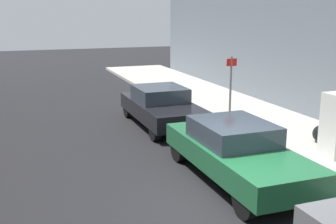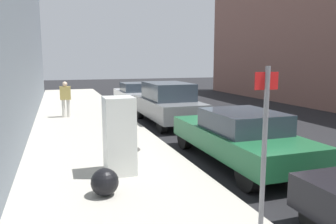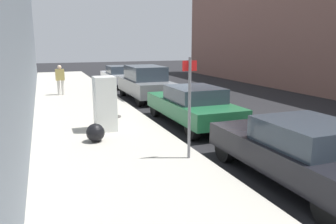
{
  "view_description": "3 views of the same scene",
  "coord_description": "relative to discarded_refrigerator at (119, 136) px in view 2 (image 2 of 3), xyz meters",
  "views": [
    {
      "loc": [
        3.95,
        7.37,
        3.97
      ],
      "look_at": [
        -0.11,
        -3.59,
        1.19
      ],
      "focal_mm": 45.0,
      "sensor_mm": 36.0,
      "label": 1
    },
    {
      "loc": [
        -5.34,
        -8.31,
        2.67
      ],
      "look_at": [
        -2.39,
        0.34,
        1.23
      ],
      "focal_mm": 35.0,
      "sensor_mm": 36.0,
      "label": 2
    },
    {
      "loc": [
        -5.86,
        -11.52,
        2.92
      ],
      "look_at": [
        -2.22,
        -2.03,
        0.77
      ],
      "focal_mm": 35.0,
      "sensor_mm": 36.0,
      "label": 3
    }
  ],
  "objects": [
    {
      "name": "sidewalk_slab",
      "position": [
        -0.2,
        1.23,
        -0.94
      ],
      "size": [
        4.06,
        44.0,
        0.15
      ],
      "primitive_type": "cube",
      "color": "#B2ADA0",
      "rests_on": "ground"
    },
    {
      "name": "parked_sedan_green",
      "position": [
        3.16,
        0.18,
        -0.28
      ],
      "size": [
        1.86,
        4.74,
        1.41
      ],
      "color": "#1E6038",
      "rests_on": "ground"
    },
    {
      "name": "ground_plane",
      "position": [
        4.07,
        1.23,
        -1.02
      ],
      "size": [
        80.0,
        80.0,
        0.0
      ],
      "primitive_type": "plane",
      "color": "black"
    },
    {
      "name": "pedestrian_walking_far",
      "position": [
        -0.92,
        8.18,
        0.05
      ],
      "size": [
        0.46,
        0.22,
        1.6
      ],
      "rotation": [
        0.0,
        0.0,
        4.83
      ],
      "color": "beige",
      "rests_on": "sidewalk_slab"
    },
    {
      "name": "parked_sedan_silver",
      "position": [
        3.16,
        11.84,
        -0.29
      ],
      "size": [
        1.87,
        4.53,
        1.4
      ],
      "color": "silver",
      "rests_on": "ground"
    },
    {
      "name": "street_sign_post",
      "position": [
        1.42,
        -3.34,
        0.51
      ],
      "size": [
        0.36,
        0.07,
        2.45
      ],
      "color": "slate",
      "rests_on": "sidewalk_slab"
    },
    {
      "name": "discarded_refrigerator",
      "position": [
        0.0,
        0.0,
        0.0
      ],
      "size": [
        0.65,
        0.7,
        1.73
      ],
      "color": "silver",
      "rests_on": "sidewalk_slab"
    },
    {
      "name": "trash_bag",
      "position": [
        -0.5,
        -1.16,
        -0.6
      ],
      "size": [
        0.52,
        0.52,
        0.52
      ],
      "primitive_type": "sphere",
      "color": "black",
      "rests_on": "sidewalk_slab"
    },
    {
      "name": "manhole_cover",
      "position": [
        0.57,
        1.84,
        -0.86
      ],
      "size": [
        0.7,
        0.7,
        0.02
      ],
      "primitive_type": "cylinder",
      "color": "#47443F",
      "rests_on": "sidewalk_slab"
    },
    {
      "name": "parked_suv_gray",
      "position": [
        3.16,
        5.93,
        -0.11
      ],
      "size": [
        1.87,
        4.55,
        1.76
      ],
      "color": "slate",
      "rests_on": "ground"
    }
  ]
}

